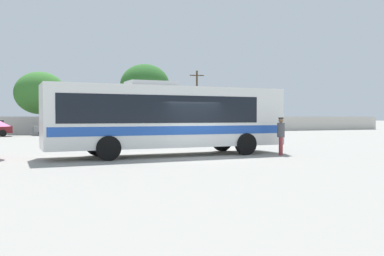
% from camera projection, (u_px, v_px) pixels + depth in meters
% --- Properties ---
extents(ground_plane, '(300.00, 300.00, 0.00)m').
position_uv_depth(ground_plane, '(140.00, 144.00, 27.95)').
color(ground_plane, gray).
extents(perimeter_wall, '(80.00, 0.30, 1.85)m').
position_uv_depth(perimeter_wall, '(96.00, 125.00, 45.95)').
color(perimeter_wall, beige).
rests_on(perimeter_wall, ground_plane).
extents(coach_bus_white_blue, '(11.46, 3.02, 3.46)m').
position_uv_depth(coach_bus_white_blue, '(166.00, 116.00, 19.66)').
color(coach_bus_white_blue, white).
rests_on(coach_bus_white_blue, ground_plane).
extents(attendant_by_bus_door, '(0.47, 0.47, 1.80)m').
position_uv_depth(attendant_by_bus_door, '(281.00, 134.00, 19.87)').
color(attendant_by_bus_door, '#99383D').
rests_on(attendant_by_bus_door, ground_plane).
extents(parked_car_second_grey, '(4.48, 2.14, 1.41)m').
position_uv_depth(parked_car_second_grey, '(56.00, 128.00, 41.63)').
color(parked_car_second_grey, slate).
rests_on(parked_car_second_grey, ground_plane).
extents(parked_car_third_grey, '(4.28, 2.22, 1.51)m').
position_uv_depth(parked_car_third_grey, '(123.00, 127.00, 43.76)').
color(parked_car_third_grey, slate).
rests_on(parked_car_third_grey, ground_plane).
extents(utility_pole_near, '(1.80, 0.41, 7.64)m').
position_uv_depth(utility_pole_near, '(197.00, 100.00, 52.70)').
color(utility_pole_near, '#4C3823').
rests_on(utility_pole_near, ground_plane).
extents(roadside_tree_midleft, '(5.49, 5.49, 6.77)m').
position_uv_depth(roadside_tree_midleft, '(40.00, 93.00, 45.86)').
color(roadside_tree_midleft, brown).
rests_on(roadside_tree_midleft, ground_plane).
extents(roadside_tree_midright, '(5.97, 5.97, 8.22)m').
position_uv_depth(roadside_tree_midright, '(145.00, 85.00, 50.80)').
color(roadside_tree_midright, brown).
rests_on(roadside_tree_midright, ground_plane).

